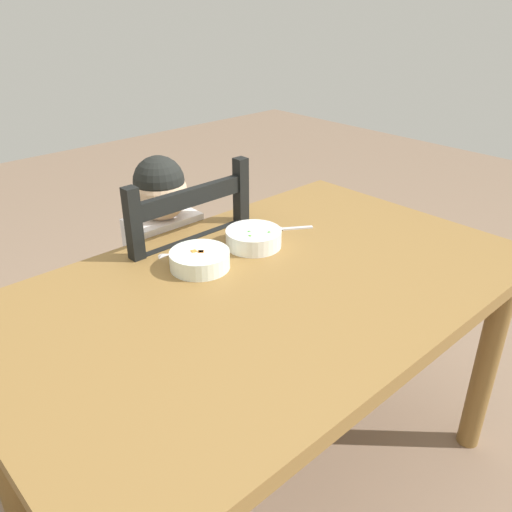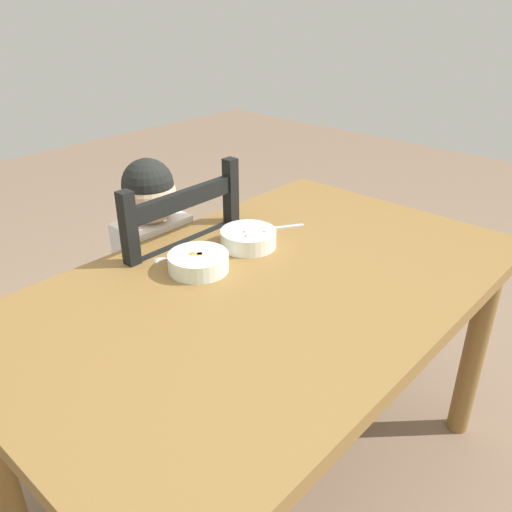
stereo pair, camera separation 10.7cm
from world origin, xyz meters
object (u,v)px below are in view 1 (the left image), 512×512
object	(u,v)px
child_figure	(170,255)
bowl_of_carrots	(200,259)
bowl_of_peas	(254,238)
dining_chair	(173,301)
dining_table	(267,315)
spoon	(283,229)

from	to	relation	value
child_figure	bowl_of_carrots	xyz separation A→B (m)	(-0.10, -0.29, 0.13)
child_figure	bowl_of_carrots	distance (m)	0.34
child_figure	bowl_of_peas	distance (m)	0.34
dining_chair	bowl_of_peas	bearing A→B (deg)	-72.18
dining_chair	bowl_of_carrots	size ratio (longest dim) A/B	5.84
dining_table	dining_chair	world-z (taller)	dining_chair
dining_table	spoon	bearing A→B (deg)	37.91
dining_table	bowl_of_peas	xyz separation A→B (m)	(0.11, 0.18, 0.13)
dining_chair	bowl_of_carrots	distance (m)	0.44
child_figure	spoon	world-z (taller)	child_figure
spoon	bowl_of_carrots	bearing A→B (deg)	-176.32
dining_table	dining_chair	distance (m)	0.51
child_figure	bowl_of_carrots	bearing A→B (deg)	-108.08
dining_chair	spoon	xyz separation A→B (m)	(0.24, -0.28, 0.29)
bowl_of_carrots	dining_table	bearing A→B (deg)	-66.24
bowl_of_peas	spoon	xyz separation A→B (m)	(0.14, 0.02, -0.02)
dining_chair	bowl_of_carrots	xyz separation A→B (m)	(-0.10, -0.30, 0.31)
dining_chair	bowl_of_peas	world-z (taller)	dining_chair
child_figure	dining_table	bearing A→B (deg)	-92.22
dining_table	child_figure	xyz separation A→B (m)	(0.02, 0.47, -0.01)
spoon	bowl_of_peas	bearing A→B (deg)	-171.32
dining_table	bowl_of_carrots	world-z (taller)	bowl_of_carrots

